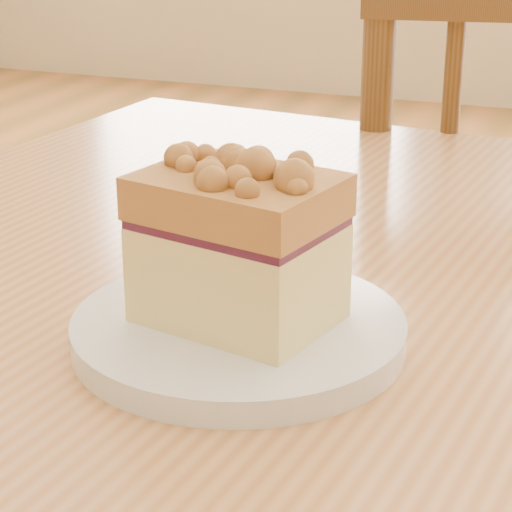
{
  "coord_description": "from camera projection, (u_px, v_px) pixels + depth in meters",
  "views": [
    {
      "loc": [
        -0.12,
        -0.56,
        1.02
      ],
      "look_at": [
        -0.32,
        -0.02,
        0.8
      ],
      "focal_mm": 70.0,
      "sensor_mm": 36.0,
      "label": 1
    }
  ],
  "objects": [
    {
      "name": "plate",
      "position": [
        239.0,
        332.0,
        0.61
      ],
      "size": [
        0.21,
        0.21,
        0.02
      ],
      "color": "white",
      "rests_on": "cafe_table_main"
    },
    {
      "name": "cake_slice",
      "position": [
        237.0,
        235.0,
        0.59
      ],
      "size": [
        0.13,
        0.11,
        0.11
      ],
      "rotation": [
        0.0,
        0.0,
        -0.22
      ],
      "color": "#FFE090",
      "rests_on": "plate"
    },
    {
      "name": "cafe_chair_main",
      "position": [
        505.0,
        308.0,
        1.32
      ],
      "size": [
        0.5,
        0.5,
        0.94
      ],
      "rotation": [
        0.0,
        0.0,
        3.32
      ],
      "color": "brown",
      "rests_on": "ground"
    }
  ]
}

